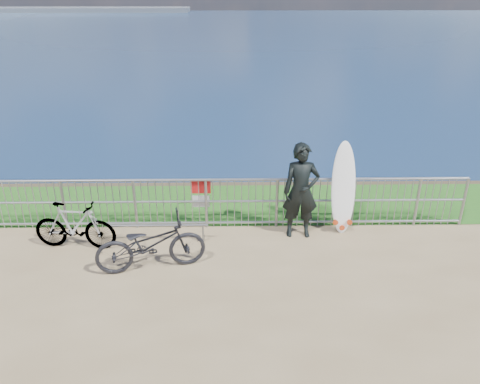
{
  "coord_description": "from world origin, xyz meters",
  "views": [
    {
      "loc": [
        0.07,
        -7.33,
        4.86
      ],
      "look_at": [
        0.21,
        1.2,
        1.0
      ],
      "focal_mm": 35.0,
      "sensor_mm": 36.0,
      "label": 1
    }
  ],
  "objects_px": {
    "surfer": "(301,191)",
    "bicycle_far": "(75,226)",
    "bicycle_near": "(151,244)",
    "surfboard": "(343,191)"
  },
  "relations": [
    {
      "from": "surfer",
      "to": "surfboard",
      "type": "bearing_deg",
      "value": 13.28
    },
    {
      "from": "surfer",
      "to": "bicycle_far",
      "type": "relative_size",
      "value": 1.22
    },
    {
      "from": "surfer",
      "to": "bicycle_near",
      "type": "relative_size",
      "value": 1.01
    },
    {
      "from": "surfer",
      "to": "surfboard",
      "type": "relative_size",
      "value": 1.03
    },
    {
      "from": "surfer",
      "to": "bicycle_far",
      "type": "height_order",
      "value": "surfer"
    },
    {
      "from": "surfer",
      "to": "bicycle_near",
      "type": "distance_m",
      "value": 3.15
    },
    {
      "from": "surfer",
      "to": "bicycle_near",
      "type": "xyz_separation_m",
      "value": [
        -2.87,
        -1.22,
        -0.48
      ]
    },
    {
      "from": "surfboard",
      "to": "bicycle_far",
      "type": "bearing_deg",
      "value": -173.0
    },
    {
      "from": "surfboard",
      "to": "bicycle_far",
      "type": "distance_m",
      "value": 5.44
    },
    {
      "from": "bicycle_near",
      "to": "bicycle_far",
      "type": "distance_m",
      "value": 1.78
    }
  ]
}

